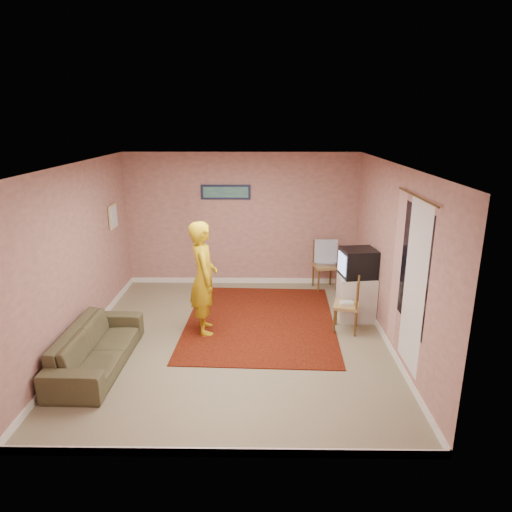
{
  "coord_description": "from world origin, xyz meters",
  "views": [
    {
      "loc": [
        0.39,
        -6.21,
        3.18
      ],
      "look_at": [
        0.3,
        0.6,
        1.14
      ],
      "focal_mm": 32.0,
      "sensor_mm": 36.0,
      "label": 1
    }
  ],
  "objects_px": {
    "tv_cabinet": "(356,297)",
    "person": "(204,278)",
    "chair_b": "(347,299)",
    "sofa": "(97,347)",
    "chair_a": "(325,260)",
    "crt_tv": "(358,263)"
  },
  "relations": [
    {
      "from": "crt_tv",
      "to": "sofa",
      "type": "relative_size",
      "value": 0.32
    },
    {
      "from": "chair_b",
      "to": "person",
      "type": "bearing_deg",
      "value": -74.53
    },
    {
      "from": "chair_b",
      "to": "sofa",
      "type": "xyz_separation_m",
      "value": [
        -3.51,
        -1.12,
        -0.26
      ]
    },
    {
      "from": "tv_cabinet",
      "to": "person",
      "type": "relative_size",
      "value": 0.42
    },
    {
      "from": "chair_b",
      "to": "tv_cabinet",
      "type": "bearing_deg",
      "value": 166.9
    },
    {
      "from": "chair_a",
      "to": "chair_b",
      "type": "xyz_separation_m",
      "value": [
        0.08,
        -1.86,
        -0.04
      ]
    },
    {
      "from": "tv_cabinet",
      "to": "crt_tv",
      "type": "xyz_separation_m",
      "value": [
        -0.01,
        -0.0,
        0.6
      ]
    },
    {
      "from": "sofa",
      "to": "person",
      "type": "distance_m",
      "value": 1.8
    },
    {
      "from": "tv_cabinet",
      "to": "sofa",
      "type": "xyz_separation_m",
      "value": [
        -3.75,
        -1.59,
        -0.09
      ]
    },
    {
      "from": "crt_tv",
      "to": "person",
      "type": "height_order",
      "value": "person"
    },
    {
      "from": "chair_a",
      "to": "person",
      "type": "relative_size",
      "value": 0.29
    },
    {
      "from": "tv_cabinet",
      "to": "crt_tv",
      "type": "height_order",
      "value": "crt_tv"
    },
    {
      "from": "person",
      "to": "crt_tv",
      "type": "bearing_deg",
      "value": -90.93
    },
    {
      "from": "crt_tv",
      "to": "tv_cabinet",
      "type": "bearing_deg",
      "value": -0.0
    },
    {
      "from": "tv_cabinet",
      "to": "chair_a",
      "type": "height_order",
      "value": "chair_a"
    },
    {
      "from": "chair_b",
      "to": "crt_tv",
      "type": "bearing_deg",
      "value": 167.37
    },
    {
      "from": "chair_a",
      "to": "chair_b",
      "type": "height_order",
      "value": "chair_a"
    },
    {
      "from": "chair_a",
      "to": "sofa",
      "type": "distance_m",
      "value": 4.55
    },
    {
      "from": "person",
      "to": "chair_a",
      "type": "bearing_deg",
      "value": -60.85
    },
    {
      "from": "tv_cabinet",
      "to": "sofa",
      "type": "height_order",
      "value": "tv_cabinet"
    },
    {
      "from": "chair_a",
      "to": "sofa",
      "type": "relative_size",
      "value": 0.27
    },
    {
      "from": "tv_cabinet",
      "to": "person",
      "type": "xyz_separation_m",
      "value": [
        -2.44,
        -0.52,
        0.51
      ]
    }
  ]
}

